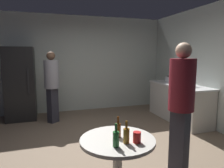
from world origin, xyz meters
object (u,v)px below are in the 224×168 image
kettle (168,79)px  wine_bottle_on_counter (192,81)px  beer_bottle_brown (118,129)px  plastic_cup_red (137,137)px  beer_bottle_amber (126,135)px  person_in_maroon_shirt (181,98)px  refrigerator (20,84)px  beer_bottle_green (116,138)px  foreground_table (118,148)px  person_in_gray_shirt (52,82)px

kettle → wine_bottle_on_counter: (0.12, -0.79, 0.05)m
beer_bottle_brown → plastic_cup_red: (0.13, -0.19, -0.03)m
beer_bottle_amber → person_in_maroon_shirt: size_ratio=0.13×
refrigerator → plastic_cup_red: refrigerator is taller
refrigerator → person_in_maroon_shirt: (2.32, -3.24, 0.14)m
beer_bottle_green → person_in_maroon_shirt: bearing=24.8°
beer_bottle_amber → beer_bottle_brown: same height
refrigerator → wine_bottle_on_counter: bearing=-23.7°
wine_bottle_on_counter → foreground_table: 3.15m
refrigerator → person_in_maroon_shirt: bearing=-54.4°
beer_bottle_amber → beer_bottle_brown: (-0.03, 0.17, 0.00)m
kettle → person_in_maroon_shirt: (-1.33, -2.37, 0.07)m
beer_bottle_amber → beer_bottle_green: size_ratio=1.00×
kettle → plastic_cup_red: kettle is taller
beer_bottle_brown → person_in_gray_shirt: size_ratio=0.14×
kettle → person_in_maroon_shirt: 2.72m
wine_bottle_on_counter → foreground_table: (-2.47, -1.91, -0.39)m
beer_bottle_amber → beer_bottle_green: 0.13m
kettle → foreground_table: 3.60m
refrigerator → beer_bottle_green: size_ratio=7.83×
plastic_cup_red → person_in_gray_shirt: size_ratio=0.07×
kettle → beer_bottle_brown: bearing=-131.3°
wine_bottle_on_counter → beer_bottle_amber: wine_bottle_on_counter is taller
wine_bottle_on_counter → beer_bottle_amber: (-2.43, -2.04, -0.20)m
foreground_table → person_in_maroon_shirt: (1.02, 0.33, 0.41)m
beer_bottle_green → person_in_gray_shirt: person_in_gray_shirt is taller
kettle → beer_bottle_green: (-2.43, -2.88, -0.15)m
foreground_table → plastic_cup_red: bearing=-44.7°
wine_bottle_on_counter → person_in_gray_shirt: 3.25m
beer_bottle_green → beer_bottle_brown: bearing=65.8°
plastic_cup_red → beer_bottle_amber: bearing=170.4°
person_in_maroon_shirt → foreground_table: bearing=-6.0°
wine_bottle_on_counter → person_in_gray_shirt: person_in_gray_shirt is taller
foreground_table → person_in_maroon_shirt: 1.15m
beer_bottle_green → person_in_gray_shirt: size_ratio=0.14×
foreground_table → person_in_gray_shirt: 3.13m
refrigerator → plastic_cup_red: 4.00m
person_in_gray_shirt → person_in_maroon_shirt: (1.58, -2.73, 0.05)m
foreground_table → beer_bottle_brown: size_ratio=3.48×
refrigerator → person_in_gray_shirt: refrigerator is taller
person_in_gray_shirt → foreground_table: bearing=-29.2°
kettle → beer_bottle_brown: (-2.33, -2.66, -0.15)m
foreground_table → plastic_cup_red: plastic_cup_red is taller
beer_bottle_brown → person_in_gray_shirt: (-0.58, 3.02, 0.17)m
plastic_cup_red → person_in_gray_shirt: person_in_gray_shirt is taller
refrigerator → beer_bottle_brown: (1.32, -3.53, -0.08)m
kettle → beer_bottle_amber: bearing=-129.1°
refrigerator → foreground_table: bearing=-69.9°
beer_bottle_brown → refrigerator: bearing=110.6°
beer_bottle_amber → kettle: bearing=50.9°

